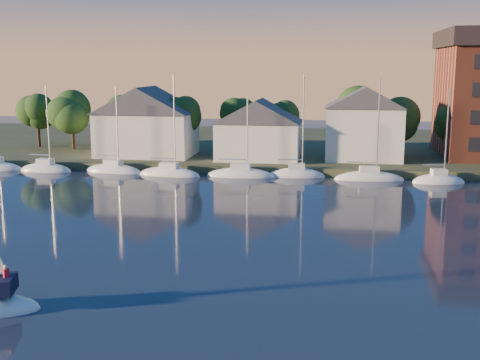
# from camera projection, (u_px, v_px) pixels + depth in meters

# --- Properties ---
(shoreline_land) EXTENTS (160.00, 50.00, 2.00)m
(shoreline_land) POSITION_uv_depth(u_px,v_px,m) (308.00, 149.00, 98.68)
(shoreline_land) COLOR #333A21
(shoreline_land) RESTS_ON ground
(wooden_dock) EXTENTS (120.00, 3.00, 1.00)m
(wooden_dock) POSITION_uv_depth(u_px,v_px,m) (301.00, 174.00, 76.35)
(wooden_dock) COLOR brown
(wooden_dock) RESTS_ON ground
(clubhouse_west) EXTENTS (13.65, 9.45, 9.64)m
(clubhouse_west) POSITION_uv_depth(u_px,v_px,m) (147.00, 120.00, 84.37)
(clubhouse_west) COLOR white
(clubhouse_west) RESTS_ON shoreline_land
(clubhouse_centre) EXTENTS (11.55, 8.40, 8.08)m
(clubhouse_centre) POSITION_uv_depth(u_px,v_px,m) (259.00, 129.00, 81.15)
(clubhouse_centre) COLOR white
(clubhouse_centre) RESTS_ON shoreline_land
(clubhouse_east) EXTENTS (10.50, 8.40, 9.80)m
(clubhouse_east) POSITION_uv_depth(u_px,v_px,m) (364.00, 122.00, 80.83)
(clubhouse_east) COLOR white
(clubhouse_east) RESTS_ON shoreline_land
(tree_line) EXTENTS (93.40, 5.40, 8.90)m
(tree_line) POSITION_uv_depth(u_px,v_px,m) (320.00, 111.00, 85.39)
(tree_line) COLOR #3B291A
(tree_line) RESTS_ON shoreline_land
(moored_fleet) EXTENTS (79.50, 2.40, 12.05)m
(moored_fleet) POSITION_uv_depth(u_px,v_px,m) (267.00, 176.00, 74.02)
(moored_fleet) COLOR white
(moored_fleet) RESTS_ON ground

